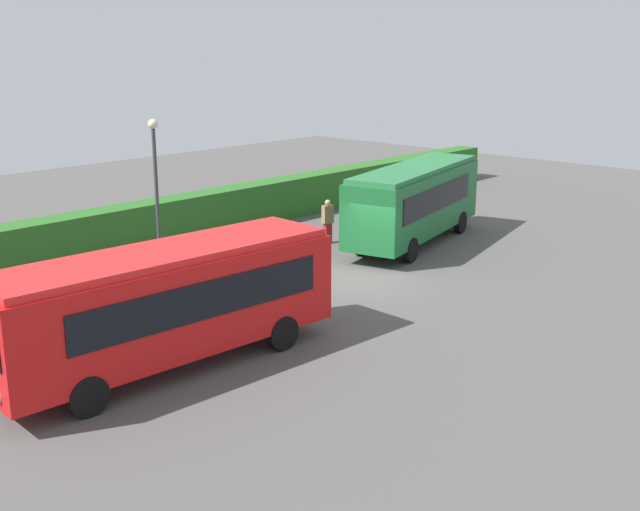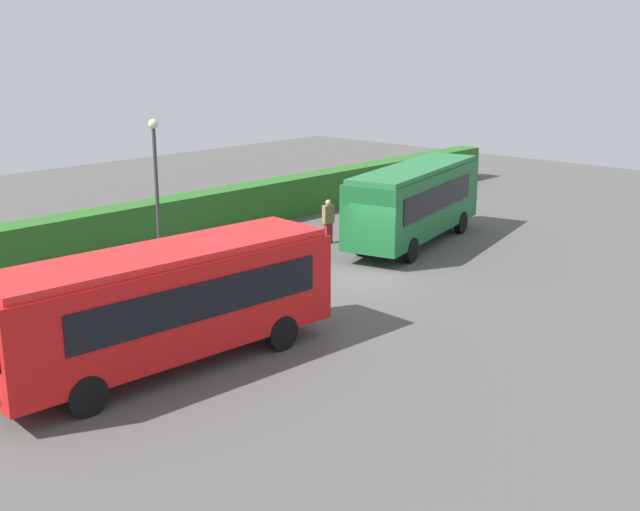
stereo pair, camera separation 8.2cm
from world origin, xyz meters
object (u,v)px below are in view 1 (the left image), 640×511
Objects in this scene: bus_green at (415,200)px; person_center at (94,313)px; bus_red at (167,301)px; person_right at (328,220)px; lamppost at (156,178)px; person_left at (70,331)px; traffic_cone at (95,296)px.

person_center is at bearing 167.53° from bus_green.
bus_red is 3.19m from person_center.
lamppost is (-7.42, 1.85, 2.54)m from person_right.
person_left is at bearing -61.37° from person_right.
bus_green is 15.68m from person_center.
bus_red is 1.73× the size of lamppost.
person_left is (-16.83, -0.88, -1.04)m from bus_green.
bus_green reaches higher than person_right.
bus_red reaches higher than person_center.
person_center is at bearing -79.51° from bus_red.
bus_green reaches higher than person_center.
bus_red is 5.19× the size of person_right.
lamppost is at bearing 24.03° from traffic_cone.
bus_green is 3.79m from person_right.
lamppost reaches higher than bus_red.
person_center is (-15.65, -0.16, -1.01)m from bus_green.
person_center reaches higher than person_left.
bus_red is at bearing 88.26° from person_center.
bus_green is 5.72× the size of person_left.
lamppost reaches higher than person_left.
person_left is 9.27m from lamppost.
bus_red is at bearing -56.13° from person_left.
bus_green is at bearing 55.85° from person_right.
person_center is 2.85× the size of traffic_cone.
traffic_cone is at bearing -100.34° from bus_red.
person_left is 14.85m from person_right.
person_right is 11.37m from traffic_cone.
person_center is at bearing -63.09° from person_right.
bus_green is at bearing -11.71° from traffic_cone.
person_left is (-1.55, 2.30, -0.99)m from bus_red.
person_right reaches higher than person_center.
lamppost reaches higher than person_center.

